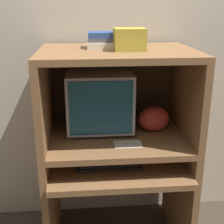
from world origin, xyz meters
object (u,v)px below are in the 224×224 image
(mouse, at_px, (148,160))
(crt_monitor, at_px, (99,100))
(book_stack, at_px, (104,40))
(snack_bag, at_px, (154,119))
(storage_box, at_px, (129,39))
(keyboard, at_px, (108,164))

(mouse, bearing_deg, crt_monitor, 142.69)
(crt_monitor, distance_m, book_stack, 0.38)
(crt_monitor, relative_size, snack_bag, 2.07)
(mouse, height_order, storage_box, storage_box)
(book_stack, bearing_deg, keyboard, -87.67)
(keyboard, distance_m, snack_bag, 0.41)
(mouse, relative_size, storage_box, 0.39)
(crt_monitor, bearing_deg, storage_box, -43.60)
(keyboard, bearing_deg, crt_monitor, 99.36)
(crt_monitor, xyz_separation_m, book_stack, (0.03, -0.04, 0.38))
(crt_monitor, height_order, snack_bag, crt_monitor)
(crt_monitor, bearing_deg, mouse, -37.31)
(storage_box, bearing_deg, book_stack, 139.35)
(snack_bag, distance_m, storage_box, 0.55)
(book_stack, relative_size, storage_box, 1.18)
(crt_monitor, distance_m, mouse, 0.49)
(snack_bag, height_order, storage_box, storage_box)
(mouse, distance_m, book_stack, 0.78)
(snack_bag, distance_m, book_stack, 0.59)
(snack_bag, xyz_separation_m, book_stack, (-0.31, 0.02, 0.50))
(mouse, distance_m, storage_box, 0.74)
(mouse, relative_size, snack_bag, 0.34)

